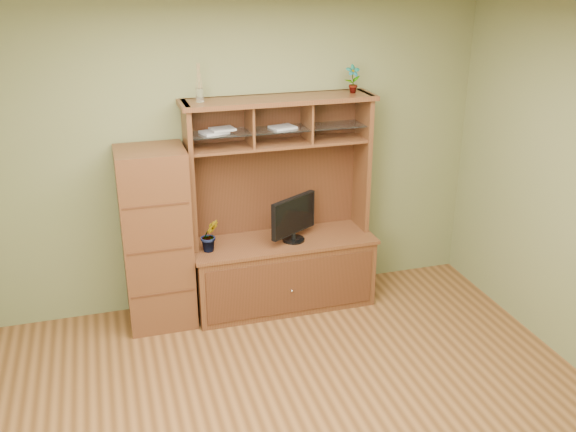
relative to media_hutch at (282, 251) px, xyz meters
name	(u,v)px	position (x,y,z in m)	size (l,w,h in m)	color
room	(306,249)	(-0.34, -1.73, 0.83)	(4.54, 4.04, 2.74)	#533117
media_hutch	(282,251)	(0.00, 0.00, 0.00)	(1.66, 0.61, 1.90)	#4B2315
monitor	(294,218)	(0.08, -0.08, 0.34)	(0.46, 0.30, 0.41)	black
orchid_plant	(210,235)	(-0.66, -0.08, 0.27)	(0.16, 0.13, 0.29)	#32501B
top_plant	(353,79)	(0.66, 0.08, 1.50)	(0.13, 0.09, 0.24)	#305E21
reed_diffuser	(199,87)	(-0.66, 0.08, 1.50)	(0.06, 0.06, 0.31)	silver
magazines	(239,130)	(-0.34, 0.08, 1.13)	(0.83, 0.22, 0.04)	#ADADB2
side_cabinet	(156,239)	(-1.10, 0.00, 0.26)	(0.56, 0.51, 1.56)	#4B2315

